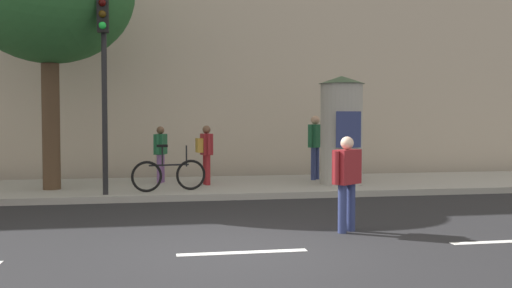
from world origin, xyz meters
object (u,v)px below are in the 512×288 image
pedestrian_with_backpack (347,176)px  pedestrian_with_bag (206,150)px  poster_column (341,130)px  bicycle_leaning (169,174)px  pedestrian_in_red_top (315,142)px  pedestrian_in_light_jacket (161,150)px  traffic_light (104,63)px

pedestrian_with_backpack → pedestrian_with_bag: 6.02m
poster_column → bicycle_leaning: 4.57m
pedestrian_with_backpack → pedestrian_in_red_top: bearing=78.4°
pedestrian_with_bag → pedestrian_in_red_top: pedestrian_in_red_top is taller
poster_column → pedestrian_in_light_jacket: bearing=165.6°
pedestrian_with_backpack → traffic_light: bearing=135.1°
traffic_light → pedestrian_with_backpack: 6.22m
bicycle_leaning → poster_column: bearing=8.4°
pedestrian_with_bag → bicycle_leaning: (-0.95, -1.14, -0.50)m
poster_column → pedestrian_in_light_jacket: 4.76m
traffic_light → poster_column: traffic_light is taller
traffic_light → pedestrian_with_backpack: traffic_light is taller
pedestrian_with_bag → pedestrian_in_light_jacket: (-1.13, 0.69, -0.02)m
pedestrian_in_red_top → bicycle_leaning: (-4.06, -1.86, -0.66)m
poster_column → pedestrian_in_red_top: bearing=106.2°
pedestrian_with_backpack → pedestrian_with_bag: pedestrian_with_bag is taller
traffic_light → pedestrian_with_bag: 3.50m
bicycle_leaning → traffic_light: bearing=-160.6°
poster_column → pedestrian_in_light_jacket: (-4.58, 1.17, -0.54)m
poster_column → pedestrian_in_light_jacket: size_ratio=1.87×
pedestrian_in_light_jacket → pedestrian_in_red_top: pedestrian_in_red_top is taller
pedestrian_with_backpack → pedestrian_in_light_jacket: (-2.90, 6.44, 0.11)m
poster_column → bicycle_leaning: bearing=-171.6°
poster_column → pedestrian_with_bag: poster_column is taller
pedestrian_with_backpack → pedestrian_in_red_top: pedestrian_in_red_top is taller
pedestrian_in_light_jacket → pedestrian_in_red_top: size_ratio=0.84×
traffic_light → pedestrian_in_red_top: (5.47, 2.35, -1.85)m
traffic_light → pedestrian_in_red_top: size_ratio=2.42×
pedestrian_in_red_top → pedestrian_with_backpack: bearing=-101.6°
pedestrian_in_red_top → pedestrian_with_bag: bearing=-167.0°
pedestrian_with_backpack → poster_column: bearing=72.3°
traffic_light → pedestrian_with_bag: size_ratio=2.84×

